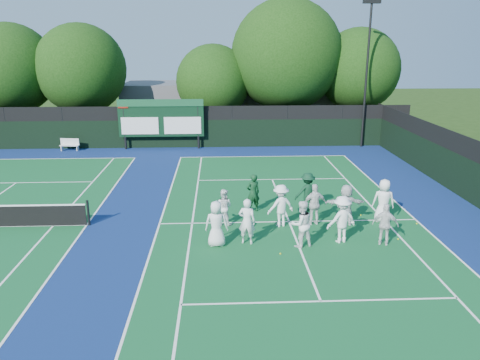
{
  "coord_description": "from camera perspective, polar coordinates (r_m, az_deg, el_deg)",
  "views": [
    {
      "loc": [
        -2.94,
        -17.48,
        7.34
      ],
      "look_at": [
        -2.0,
        3.0,
        1.3
      ],
      "focal_mm": 35.0,
      "sensor_mm": 36.0,
      "label": 1
    }
  ],
  "objects": [
    {
      "name": "tree_b",
      "position": [
        38.51,
        -18.53,
        12.46
      ],
      "size": [
        6.79,
        6.79,
        8.81
      ],
      "color": "#311D0D",
      "rests_on": "ground"
    },
    {
      "name": "ground",
      "position": [
        19.19,
        6.43,
        -6.19
      ],
      "size": [
        120.0,
        120.0,
        0.0
      ],
      "primitive_type": "plane",
      "color": "#1E370F",
      "rests_on": "ground"
    },
    {
      "name": "player_back_3",
      "position": [
        19.9,
        12.77,
        -2.96
      ],
      "size": [
        1.64,
        0.56,
        1.75
      ],
      "primitive_type": "imported",
      "rotation": [
        0.0,
        0.0,
        3.11
      ],
      "color": "silver",
      "rests_on": "ground"
    },
    {
      "name": "coach_left",
      "position": [
        20.92,
        1.61,
        -1.6
      ],
      "size": [
        0.74,
        0.61,
        1.75
      ],
      "primitive_type": "imported",
      "rotation": [
        0.0,
        0.0,
        3.48
      ],
      "color": "#0F371B",
      "rests_on": "ground"
    },
    {
      "name": "tennis_ball_1",
      "position": [
        21.31,
        14.5,
        -4.18
      ],
      "size": [
        0.07,
        0.07,
        0.07
      ],
      "primitive_type": "sphere",
      "color": "#C4CE18",
      "rests_on": "ground"
    },
    {
      "name": "tennis_ball_2",
      "position": [
        21.07,
        20.74,
        -4.99
      ],
      "size": [
        0.07,
        0.07,
        0.07
      ],
      "primitive_type": "sphere",
      "color": "#C4CE18",
      "rests_on": "ground"
    },
    {
      "name": "coach_right",
      "position": [
        21.17,
        8.23,
        -1.48
      ],
      "size": [
        1.27,
        0.88,
        1.79
      ],
      "primitive_type": "imported",
      "rotation": [
        0.0,
        0.0,
        3.34
      ],
      "color": "#0E341E",
      "rests_on": "ground"
    },
    {
      "name": "light_pole_right",
      "position": [
        34.8,
        15.3,
        14.14
      ],
      "size": [
        1.2,
        0.3,
        10.12
      ],
      "color": "black",
      "rests_on": "ground"
    },
    {
      "name": "player_front_2",
      "position": [
        17.5,
        7.48,
        -5.34
      ],
      "size": [
        1.05,
        0.93,
        1.79
      ],
      "primitive_type": "imported",
      "rotation": [
        0.0,
        0.0,
        3.48
      ],
      "color": "white",
      "rests_on": "ground"
    },
    {
      "name": "player_back_4",
      "position": [
        20.61,
        17.1,
        -2.44
      ],
      "size": [
        1.01,
        0.76,
        1.87
      ],
      "primitive_type": "imported",
      "rotation": [
        0.0,
        0.0,
        2.95
      ],
      "color": "white",
      "rests_on": "ground"
    },
    {
      "name": "player_front_0",
      "position": [
        17.44,
        -2.89,
        -5.35
      ],
      "size": [
        0.9,
        0.62,
        1.76
      ],
      "primitive_type": "imported",
      "rotation": [
        0.0,
        0.0,
        3.07
      ],
      "color": "white",
      "rests_on": "ground"
    },
    {
      "name": "back_fence",
      "position": [
        34.15,
        -7.77,
        6.17
      ],
      "size": [
        34.0,
        0.08,
        3.0
      ],
      "color": "black",
      "rests_on": "ground"
    },
    {
      "name": "player_front_3",
      "position": [
        18.13,
        12.29,
        -4.71
      ],
      "size": [
        1.34,
        1.01,
        1.84
      ],
      "primitive_type": "imported",
      "rotation": [
        0.0,
        0.0,
        3.45
      ],
      "color": "white",
      "rests_on": "ground"
    },
    {
      "name": "tennis_ball_0",
      "position": [
        17.1,
        4.95,
        -8.94
      ],
      "size": [
        0.07,
        0.07,
        0.07
      ],
      "primitive_type": "sphere",
      "color": "#C4CE18",
      "rests_on": "ground"
    },
    {
      "name": "tree_d",
      "position": [
        37.47,
        5.9,
        14.57
      ],
      "size": [
        8.51,
        8.51,
        10.66
      ],
      "color": "#311D0D",
      "rests_on": "ground"
    },
    {
      "name": "player_back_0",
      "position": [
        19.46,
        -2.02,
        -3.31
      ],
      "size": [
        0.9,
        0.8,
        1.55
      ],
      "primitive_type": "imported",
      "rotation": [
        0.0,
        0.0,
        2.82
      ],
      "color": "white",
      "rests_on": "ground"
    },
    {
      "name": "player_front_1",
      "position": [
        17.6,
        0.86,
        -5.07
      ],
      "size": [
        0.74,
        0.58,
        1.79
      ],
      "primitive_type": "imported",
      "rotation": [
        0.0,
        0.0,
        2.88
      ],
      "color": "white",
      "rests_on": "ground"
    },
    {
      "name": "player_back_2",
      "position": [
        19.69,
        9.09,
        -2.96
      ],
      "size": [
        1.08,
        0.56,
        1.76
      ],
      "primitive_type": "imported",
      "rotation": [
        0.0,
        0.0,
        3.27
      ],
      "color": "silver",
      "rests_on": "ground"
    },
    {
      "name": "tennis_ball_5",
      "position": [
        19.23,
        18.72,
        -6.84
      ],
      "size": [
        0.07,
        0.07,
        0.07
      ],
      "primitive_type": "sphere",
      "color": "#C4CE18",
      "rests_on": "ground"
    },
    {
      "name": "tree_e",
      "position": [
        38.75,
        14.42,
        12.68
      ],
      "size": [
        6.4,
        6.4,
        8.52
      ],
      "color": "#311D0D",
      "rests_on": "ground"
    },
    {
      "name": "tree_a",
      "position": [
        40.22,
        -25.88,
        11.87
      ],
      "size": [
        6.78,
        6.78,
        8.84
      ],
      "color": "#311D0D",
      "rests_on": "ground"
    },
    {
      "name": "clubhouse",
      "position": [
        41.83,
        -1.34,
        9.07
      ],
      "size": [
        18.0,
        6.0,
        4.0
      ],
      "primitive_type": "cube",
      "color": "#5A5A5F",
      "rests_on": "ground"
    },
    {
      "name": "player_front_4",
      "position": [
        18.35,
        17.3,
        -5.2
      ],
      "size": [
        1.03,
        0.71,
        1.63
      ],
      "primitive_type": "imported",
      "rotation": [
        0.0,
        0.0,
        2.78
      ],
      "color": "silver",
      "rests_on": "ground"
    },
    {
      "name": "scoreboard",
      "position": [
        33.71,
        -9.62,
        7.4
      ],
      "size": [
        6.0,
        0.21,
        3.55
      ],
      "color": "black",
      "rests_on": "ground"
    },
    {
      "name": "near_court",
      "position": [
        20.1,
        5.99,
        -5.07
      ],
      "size": [
        11.05,
        23.85,
        0.01
      ],
      "color": "#115528",
      "rests_on": "ground"
    },
    {
      "name": "bench",
      "position": [
        35.17,
        -20.04,
        4.13
      ],
      "size": [
        1.39,
        0.57,
        0.86
      ],
      "color": "silver",
      "rests_on": "ground"
    },
    {
      "name": "tree_c",
      "position": [
        37.18,
        -3.05,
        11.65
      ],
      "size": [
        5.73,
        5.73,
        7.29
      ],
      "color": "#311D0D",
      "rests_on": "ground"
    },
    {
      "name": "player_back_1",
      "position": [
        19.32,
        4.99,
        -3.14
      ],
      "size": [
        1.31,
        1.01,
        1.79
      ],
      "primitive_type": "imported",
      "rotation": [
        0.0,
        0.0,
        3.49
      ],
      "color": "white",
      "rests_on": "ground"
    },
    {
      "name": "court_apron",
      "position": [
        20.12,
        -11.24,
        -5.3
      ],
      "size": [
        34.0,
        32.0,
        0.01
      ],
      "primitive_type": "cube",
      "color": "navy",
      "rests_on": "ground"
    }
  ]
}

